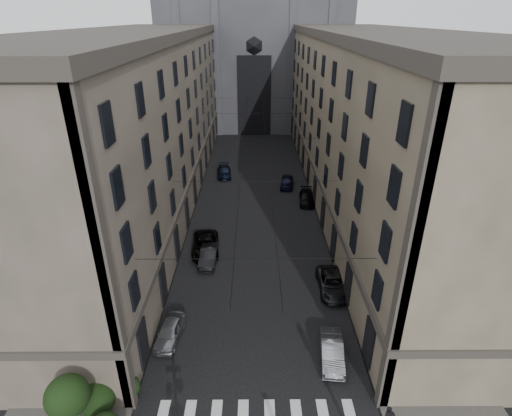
{
  "coord_description": "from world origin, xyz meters",
  "views": [
    {
      "loc": [
        -0.12,
        -9.44,
        20.14
      ],
      "look_at": [
        0.02,
        13.6,
        9.02
      ],
      "focal_mm": 28.0,
      "sensor_mm": 36.0,
      "label": 1
    }
  ],
  "objects_px": {
    "car_left_far": "(224,172)",
    "car_left_near": "(170,332)",
    "car_right_near": "(332,351)",
    "car_left_midnear": "(209,256)",
    "car_right_midfar": "(307,198)",
    "car_left_midfar": "(205,245)",
    "car_right_far": "(287,182)",
    "car_right_midnear": "(332,283)",
    "gothic_tower": "(254,29)"
  },
  "relations": [
    {
      "from": "gothic_tower",
      "to": "car_left_near",
      "type": "relative_size",
      "value": 15.43
    },
    {
      "from": "car_right_near",
      "to": "car_right_midfar",
      "type": "bearing_deg",
      "value": 92.29
    },
    {
      "from": "gothic_tower",
      "to": "car_left_midnear",
      "type": "relative_size",
      "value": 14.09
    },
    {
      "from": "car_left_near",
      "to": "car_left_far",
      "type": "height_order",
      "value": "car_left_far"
    },
    {
      "from": "car_left_midnear",
      "to": "car_right_far",
      "type": "xyz_separation_m",
      "value": [
        8.4,
        17.61,
        -0.0
      ]
    },
    {
      "from": "car_left_midfar",
      "to": "car_right_midnear",
      "type": "relative_size",
      "value": 1.1
    },
    {
      "from": "car_left_near",
      "to": "car_right_near",
      "type": "relative_size",
      "value": 0.94
    },
    {
      "from": "gothic_tower",
      "to": "car_right_far",
      "type": "distance_m",
      "value": 40.34
    },
    {
      "from": "gothic_tower",
      "to": "car_right_midnear",
      "type": "height_order",
      "value": "gothic_tower"
    },
    {
      "from": "car_left_midfar",
      "to": "car_right_far",
      "type": "bearing_deg",
      "value": 55.98
    },
    {
      "from": "gothic_tower",
      "to": "car_right_midfar",
      "type": "height_order",
      "value": "gothic_tower"
    },
    {
      "from": "car_left_midfar",
      "to": "car_right_midnear",
      "type": "distance_m",
      "value": 12.38
    },
    {
      "from": "car_left_midfar",
      "to": "car_right_midfar",
      "type": "height_order",
      "value": "car_left_midfar"
    },
    {
      "from": "car_left_midnear",
      "to": "car_left_midfar",
      "type": "height_order",
      "value": "car_left_midfar"
    },
    {
      "from": "gothic_tower",
      "to": "car_left_midfar",
      "type": "bearing_deg",
      "value": -95.12
    },
    {
      "from": "car_left_midfar",
      "to": "car_right_far",
      "type": "height_order",
      "value": "car_left_midfar"
    },
    {
      "from": "car_left_near",
      "to": "car_right_near",
      "type": "bearing_deg",
      "value": -3.26
    },
    {
      "from": "car_right_near",
      "to": "car_left_midfar",
      "type": "bearing_deg",
      "value": 131.43
    },
    {
      "from": "car_left_midnear",
      "to": "car_left_far",
      "type": "bearing_deg",
      "value": 91.55
    },
    {
      "from": "car_left_midnear",
      "to": "car_left_far",
      "type": "xyz_separation_m",
      "value": [
        0.0,
        21.42,
        -0.02
      ]
    },
    {
      "from": "gothic_tower",
      "to": "car_left_far",
      "type": "relative_size",
      "value": 12.82
    },
    {
      "from": "car_left_midnear",
      "to": "car_right_midfar",
      "type": "xyz_separation_m",
      "value": [
        10.4,
        12.74,
        -0.04
      ]
    },
    {
      "from": "car_left_near",
      "to": "car_left_midfar",
      "type": "distance_m",
      "value": 11.36
    },
    {
      "from": "car_left_near",
      "to": "car_right_far",
      "type": "xyz_separation_m",
      "value": [
        10.11,
        27.17,
        0.04
      ]
    },
    {
      "from": "gothic_tower",
      "to": "car_right_near",
      "type": "distance_m",
      "value": 67.7
    },
    {
      "from": "car_left_near",
      "to": "car_right_midfar",
      "type": "height_order",
      "value": "car_left_near"
    },
    {
      "from": "car_left_midfar",
      "to": "car_right_near",
      "type": "height_order",
      "value": "car_left_midfar"
    },
    {
      "from": "gothic_tower",
      "to": "car_left_midfar",
      "type": "xyz_separation_m",
      "value": [
        -4.67,
        -52.17,
        -17.07
      ]
    },
    {
      "from": "car_left_midnear",
      "to": "car_left_midfar",
      "type": "distance_m",
      "value": 1.8
    },
    {
      "from": "car_left_midnear",
      "to": "car_right_near",
      "type": "xyz_separation_m",
      "value": [
        9.08,
        -11.41,
        -0.02
      ]
    },
    {
      "from": "car_right_far",
      "to": "car_right_midnear",
      "type": "bearing_deg",
      "value": -77.23
    },
    {
      "from": "car_left_midnear",
      "to": "gothic_tower",
      "type": "bearing_deg",
      "value": 87.09
    },
    {
      "from": "car_left_midfar",
      "to": "car_right_midnear",
      "type": "bearing_deg",
      "value": -33.39
    },
    {
      "from": "car_right_midnear",
      "to": "car_left_midfar",
      "type": "bearing_deg",
      "value": 151.84
    },
    {
      "from": "car_left_near",
      "to": "car_right_far",
      "type": "height_order",
      "value": "car_right_far"
    },
    {
      "from": "car_left_far",
      "to": "car_right_midfar",
      "type": "bearing_deg",
      "value": -45.12
    },
    {
      "from": "car_left_near",
      "to": "car_right_midfar",
      "type": "distance_m",
      "value": 25.37
    },
    {
      "from": "car_left_near",
      "to": "car_right_near",
      "type": "height_order",
      "value": "car_right_near"
    },
    {
      "from": "car_right_midfar",
      "to": "car_right_far",
      "type": "xyz_separation_m",
      "value": [
        -2.0,
        4.87,
        0.04
      ]
    },
    {
      "from": "car_left_midfar",
      "to": "car_right_midfar",
      "type": "bearing_deg",
      "value": 40.52
    },
    {
      "from": "car_right_midnear",
      "to": "car_right_midfar",
      "type": "bearing_deg",
      "value": 90.41
    },
    {
      "from": "gothic_tower",
      "to": "car_left_far",
      "type": "xyz_separation_m",
      "value": [
        -4.2,
        -32.48,
        -17.14
      ]
    },
    {
      "from": "car_left_near",
      "to": "car_left_far",
      "type": "xyz_separation_m",
      "value": [
        1.71,
        30.97,
        0.02
      ]
    },
    {
      "from": "car_left_far",
      "to": "car_right_near",
      "type": "relative_size",
      "value": 1.13
    },
    {
      "from": "car_right_midnear",
      "to": "car_left_near",
      "type": "bearing_deg",
      "value": -155.67
    },
    {
      "from": "car_left_midnear",
      "to": "car_right_midfar",
      "type": "relative_size",
      "value": 0.94
    },
    {
      "from": "car_left_far",
      "to": "car_left_near",
      "type": "bearing_deg",
      "value": -98.44
    },
    {
      "from": "car_right_far",
      "to": "car_right_midfar",
      "type": "bearing_deg",
      "value": -60.16
    },
    {
      "from": "car_right_near",
      "to": "car_left_far",
      "type": "bearing_deg",
      "value": 110.88
    },
    {
      "from": "car_right_far",
      "to": "car_left_near",
      "type": "bearing_deg",
      "value": -102.89
    }
  ]
}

